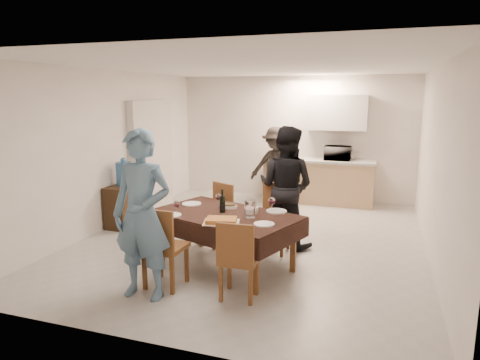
% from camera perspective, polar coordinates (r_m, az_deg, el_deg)
% --- Properties ---
extents(floor, '(5.00, 6.00, 0.02)m').
position_cam_1_polar(floor, '(6.67, 1.73, -7.93)').
color(floor, '#A3A39F').
rests_on(floor, ground).
extents(ceiling, '(5.00, 6.00, 0.02)m').
position_cam_1_polar(ceiling, '(6.32, 1.87, 14.96)').
color(ceiling, white).
rests_on(ceiling, wall_back).
extents(wall_back, '(5.00, 0.02, 2.60)m').
position_cam_1_polar(wall_back, '(9.26, 7.19, 5.60)').
color(wall_back, white).
rests_on(wall_back, floor).
extents(wall_front, '(5.00, 0.02, 2.60)m').
position_cam_1_polar(wall_front, '(3.65, -11.97, -3.02)').
color(wall_front, white).
rests_on(wall_front, floor).
extents(wall_left, '(0.02, 6.00, 2.60)m').
position_cam_1_polar(wall_left, '(7.47, -16.92, 3.91)').
color(wall_left, white).
rests_on(wall_left, floor).
extents(wall_right, '(0.02, 6.00, 2.60)m').
position_cam_1_polar(wall_right, '(6.14, 24.75, 1.89)').
color(wall_right, white).
rests_on(wall_right, floor).
extents(stub_partition, '(0.15, 1.40, 2.10)m').
position_cam_1_polar(stub_partition, '(8.46, -11.70, 3.24)').
color(stub_partition, beige).
rests_on(stub_partition, floor).
extents(kitchen_base_cabinet, '(2.20, 0.60, 0.86)m').
position_cam_1_polar(kitchen_base_cabinet, '(8.97, 10.41, -0.29)').
color(kitchen_base_cabinet, tan).
rests_on(kitchen_base_cabinet, floor).
extents(kitchen_worktop, '(2.24, 0.64, 0.05)m').
position_cam_1_polar(kitchen_worktop, '(8.90, 10.51, 2.59)').
color(kitchen_worktop, '#A3A49F').
rests_on(kitchen_worktop, kitchen_base_cabinet).
extents(upper_cabinet, '(1.20, 0.34, 0.70)m').
position_cam_1_polar(upper_cabinet, '(8.91, 12.79, 8.75)').
color(upper_cabinet, silver).
rests_on(upper_cabinet, wall_back).
extents(dining_table, '(2.07, 1.61, 0.71)m').
position_cam_1_polar(dining_table, '(5.45, -2.04, -4.83)').
color(dining_table, black).
rests_on(dining_table, floor).
extents(chair_near_left, '(0.45, 0.45, 0.52)m').
position_cam_1_polar(chair_near_left, '(4.93, -10.47, -7.85)').
color(chair_near_left, brown).
rests_on(chair_near_left, floor).
extents(chair_near_right, '(0.43, 0.43, 0.48)m').
position_cam_1_polar(chair_near_right, '(4.60, -0.41, -9.64)').
color(chair_near_right, brown).
rests_on(chair_near_right, floor).
extents(chair_far_left, '(0.55, 0.56, 0.49)m').
position_cam_1_polar(chair_far_left, '(6.24, -3.77, -3.98)').
color(chair_far_left, brown).
rests_on(chair_far_left, floor).
extents(chair_far_right, '(0.45, 0.45, 0.52)m').
position_cam_1_polar(chair_far_right, '(5.95, 4.28, -4.41)').
color(chair_far_right, brown).
rests_on(chair_far_right, floor).
extents(console, '(0.38, 0.76, 0.71)m').
position_cam_1_polar(console, '(7.55, -15.01, -3.25)').
color(console, '#2F200F').
rests_on(console, floor).
extents(water_jug, '(0.26, 0.26, 0.39)m').
position_cam_1_polar(water_jug, '(7.43, -15.23, 0.85)').
color(water_jug, teal).
rests_on(water_jug, console).
extents(wine_bottle, '(0.07, 0.07, 0.30)m').
position_cam_1_polar(wine_bottle, '(5.47, -2.36, -2.79)').
color(wine_bottle, black).
rests_on(wine_bottle, dining_table).
extents(water_pitcher, '(0.13, 0.13, 0.21)m').
position_cam_1_polar(water_pitcher, '(5.26, 1.33, -3.88)').
color(water_pitcher, white).
rests_on(water_pitcher, dining_table).
extents(savoury_tart, '(0.48, 0.41, 0.05)m').
position_cam_1_polar(savoury_tart, '(5.06, -2.50, -5.40)').
color(savoury_tart, '#AE7133').
rests_on(savoury_tart, dining_table).
extents(salad_bowl, '(0.17, 0.17, 0.07)m').
position_cam_1_polar(salad_bowl, '(5.50, 1.54, -3.95)').
color(salad_bowl, white).
rests_on(salad_bowl, dining_table).
extents(mushroom_dish, '(0.21, 0.21, 0.04)m').
position_cam_1_polar(mushroom_dish, '(5.71, -1.53, -3.56)').
color(mushroom_dish, white).
rests_on(mushroom_dish, dining_table).
extents(wine_glass_a, '(0.08, 0.08, 0.18)m').
position_cam_1_polar(wine_glass_a, '(5.41, -8.46, -3.70)').
color(wine_glass_a, white).
rests_on(wine_glass_a, dining_table).
extents(wine_glass_b, '(0.09, 0.09, 0.20)m').
position_cam_1_polar(wine_glass_b, '(5.49, 4.26, -3.28)').
color(wine_glass_b, white).
rests_on(wine_glass_b, dining_table).
extents(wine_glass_c, '(0.08, 0.08, 0.19)m').
position_cam_1_polar(wine_glass_c, '(5.76, -2.87, -2.66)').
color(wine_glass_c, white).
rests_on(wine_glass_c, dining_table).
extents(plate_near_left, '(0.25, 0.25, 0.01)m').
position_cam_1_polar(plate_near_left, '(5.42, -9.15, -4.63)').
color(plate_near_left, white).
rests_on(plate_near_left, dining_table).
extents(plate_near_right, '(0.24, 0.24, 0.01)m').
position_cam_1_polar(plate_near_right, '(4.99, 3.23, -5.88)').
color(plate_near_right, white).
rests_on(plate_near_right, dining_table).
extents(plate_far_left, '(0.26, 0.26, 0.02)m').
position_cam_1_polar(plate_far_left, '(5.93, -6.47, -3.16)').
color(plate_far_left, white).
rests_on(plate_far_left, dining_table).
extents(plate_far_right, '(0.27, 0.27, 0.02)m').
position_cam_1_polar(plate_far_right, '(5.55, 4.88, -4.15)').
color(plate_far_right, white).
rests_on(plate_far_right, dining_table).
extents(microwave, '(0.51, 0.35, 0.28)m').
position_cam_1_polar(microwave, '(8.83, 12.88, 3.52)').
color(microwave, silver).
rests_on(microwave, kitchen_worktop).
extents(person_near, '(0.69, 0.46, 1.85)m').
position_cam_1_polar(person_near, '(4.71, -12.92, -4.55)').
color(person_near, '#567C9B').
rests_on(person_near, floor).
extents(person_far, '(0.98, 0.84, 1.76)m').
position_cam_1_polar(person_far, '(6.23, 6.10, -0.93)').
color(person_far, black).
rests_on(person_far, floor).
extents(person_kitchen, '(1.02, 0.59, 1.58)m').
position_cam_1_polar(person_kitchen, '(8.62, 4.79, 1.83)').
color(person_kitchen, black).
rests_on(person_kitchen, floor).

